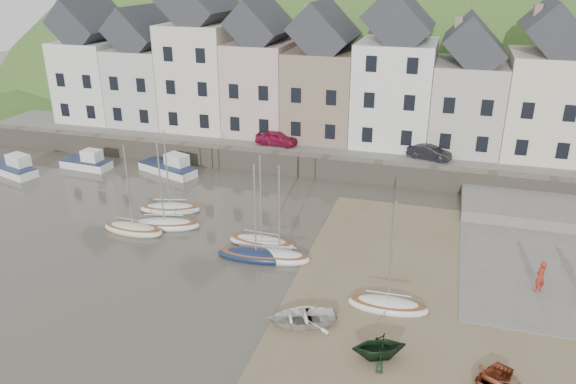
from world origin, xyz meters
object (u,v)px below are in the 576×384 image
(person_red, at_px, (540,276))
(car_right, at_px, (429,152))
(sailboat_0, at_px, (164,224))
(rowboat_white, at_px, (302,317))
(rowboat_red, at_px, (491,382))
(car_left, at_px, (277,138))
(rowboat_green, at_px, (379,346))

(person_red, height_order, car_right, car_right)
(sailboat_0, height_order, person_red, sailboat_0)
(rowboat_white, height_order, person_red, person_red)
(rowboat_red, bearing_deg, person_red, 99.28)
(rowboat_red, bearing_deg, car_right, 126.67)
(rowboat_red, relative_size, car_left, 0.71)
(rowboat_green, distance_m, car_right, 24.46)
(rowboat_green, xyz_separation_m, person_red, (7.55, 7.94, 0.32))
(sailboat_0, relative_size, rowboat_white, 1.85)
(rowboat_green, xyz_separation_m, rowboat_red, (4.82, -0.52, -0.38))
(sailboat_0, relative_size, car_left, 1.68)
(rowboat_white, xyz_separation_m, car_right, (4.69, 22.86, 1.78))
(rowboat_white, bearing_deg, sailboat_0, -146.55)
(person_red, distance_m, car_left, 26.09)
(sailboat_0, relative_size, car_right, 1.76)
(rowboat_white, bearing_deg, rowboat_red, 53.90)
(rowboat_red, xyz_separation_m, car_right, (-4.17, 24.92, 1.86))
(person_red, bearing_deg, car_left, -80.03)
(rowboat_white, height_order, car_right, car_right)
(sailboat_0, distance_m, rowboat_red, 22.92)
(rowboat_red, xyz_separation_m, car_left, (-17.47, 24.92, 1.91))
(rowboat_red, height_order, car_right, car_right)
(person_red, distance_m, car_right, 17.89)
(rowboat_white, xyz_separation_m, car_left, (-8.60, 22.86, 1.83))
(rowboat_green, distance_m, car_left, 27.53)
(rowboat_red, bearing_deg, car_left, 152.20)
(rowboat_white, relative_size, rowboat_red, 1.28)
(rowboat_green, bearing_deg, rowboat_red, 60.43)
(rowboat_white, bearing_deg, rowboat_green, 46.11)
(rowboat_red, relative_size, car_right, 0.74)
(rowboat_white, relative_size, car_right, 0.95)
(sailboat_0, height_order, car_right, sailboat_0)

